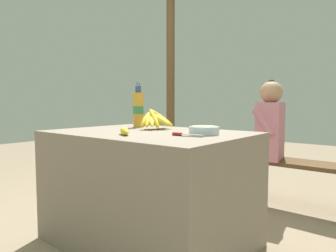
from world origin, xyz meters
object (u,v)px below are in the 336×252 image
object	(u,v)px
serving_bowl	(204,130)
wooden_bench	(256,164)
banana_bunch_ripe	(155,119)
water_bottle	(138,109)
loose_banana_front	(125,131)
seated_vendor	(265,133)
banana_bunch_green	(216,145)
knife	(183,134)
support_post_near	(171,78)

from	to	relation	value
serving_bowl	wooden_bench	world-z (taller)	serving_bowl
serving_bowl	banana_bunch_ripe	bearing A→B (deg)	167.45
water_bottle	loose_banana_front	size ratio (longest dim) A/B	1.99
serving_bowl	seated_vendor	xyz separation A→B (m)	(-0.08, 1.16, -0.11)
banana_bunch_ripe	water_bottle	world-z (taller)	water_bottle
loose_banana_front	banana_bunch_green	distance (m)	1.55
seated_vendor	banana_bunch_green	world-z (taller)	seated_vendor
water_bottle	wooden_bench	distance (m)	1.28
banana_bunch_green	seated_vendor	bearing A→B (deg)	-4.40
water_bottle	knife	bearing A→B (deg)	-24.96
banana_bunch_ripe	wooden_bench	bearing A→B (deg)	74.15
water_bottle	loose_banana_front	world-z (taller)	water_bottle
seated_vendor	support_post_near	distance (m)	1.55
loose_banana_front	banana_bunch_green	size ratio (longest dim) A/B	0.54
knife	banana_bunch_green	xyz separation A→B (m)	(-0.57, 1.34, -0.26)
banana_bunch_ripe	loose_banana_front	world-z (taller)	banana_bunch_ripe
banana_bunch_ripe	knife	world-z (taller)	banana_bunch_ripe
banana_bunch_ripe	wooden_bench	world-z (taller)	banana_bunch_ripe
water_bottle	wooden_bench	xyz separation A→B (m)	(0.53, 1.03, -0.53)
loose_banana_front	support_post_near	bearing A→B (deg)	121.44
serving_bowl	water_bottle	xyz separation A→B (m)	(-0.71, 0.16, 0.11)
water_bottle	banana_bunch_green	bearing A→B (deg)	84.77
support_post_near	loose_banana_front	bearing A→B (deg)	-58.56
banana_bunch_ripe	serving_bowl	distance (m)	0.50
support_post_near	banana_bunch_ripe	bearing A→B (deg)	-54.99
banana_bunch_ripe	support_post_near	world-z (taller)	support_post_near
water_bottle	loose_banana_front	distance (m)	0.60
seated_vendor	support_post_near	world-z (taller)	support_post_near
knife	banana_bunch_green	bearing A→B (deg)	101.37
banana_bunch_ripe	knife	bearing A→B (deg)	-30.07
knife	seated_vendor	size ratio (longest dim) A/B	0.16
serving_bowl	knife	world-z (taller)	serving_bowl
serving_bowl	support_post_near	xyz separation A→B (m)	(-1.46, 1.51, 0.48)
wooden_bench	seated_vendor	distance (m)	0.32
wooden_bench	seated_vendor	xyz separation A→B (m)	(0.10, -0.04, 0.30)
water_bottle	wooden_bench	size ratio (longest dim) A/B	0.21
water_bottle	loose_banana_front	xyz separation A→B (m)	(0.36, -0.47, -0.12)
banana_bunch_ripe	serving_bowl	bearing A→B (deg)	-12.55
water_bottle	banana_bunch_green	size ratio (longest dim) A/B	1.07
serving_bowl	knife	size ratio (longest dim) A/B	0.97
seated_vendor	banana_bunch_green	size ratio (longest dim) A/B	3.50
banana_bunch_ripe	knife	size ratio (longest dim) A/B	1.66
knife	support_post_near	size ratio (longest dim) A/B	0.07
loose_banana_front	wooden_bench	distance (m)	1.57
wooden_bench	banana_bunch_green	xyz separation A→B (m)	(-0.44, 0.00, 0.14)
wooden_bench	banana_bunch_green	distance (m)	0.46
seated_vendor	support_post_near	xyz separation A→B (m)	(-1.39, 0.35, 0.59)
support_post_near	knife	bearing A→B (deg)	-49.39
knife	support_post_near	world-z (taller)	support_post_near
water_bottle	banana_bunch_green	xyz separation A→B (m)	(0.09, 1.04, -0.39)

